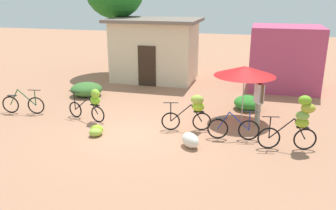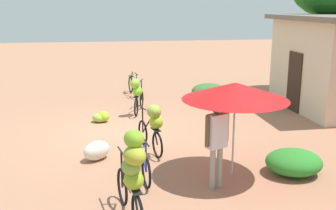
{
  "view_description": "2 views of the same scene",
  "coord_description": "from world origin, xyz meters",
  "views": [
    {
      "loc": [
        3.86,
        -10.14,
        4.47
      ],
      "look_at": [
        0.87,
        1.14,
        0.71
      ],
      "focal_mm": 37.47,
      "sensor_mm": 36.0,
      "label": 1
    },
    {
      "loc": [
        10.97,
        -0.33,
        3.5
      ],
      "look_at": [
        0.66,
        1.35,
        0.91
      ],
      "focal_mm": 42.81,
      "sensor_mm": 36.0,
      "label": 2
    }
  ],
  "objects": [
    {
      "name": "bicycle_near_pile",
      "position": [
        -1.84,
        0.73,
        0.72
      ],
      "size": [
        1.64,
        0.61,
        1.24
      ],
      "color": "black",
      "rests_on": "ground"
    },
    {
      "name": "person_vendor",
      "position": [
        3.93,
        1.77,
        1.08
      ],
      "size": [
        0.35,
        0.53,
        1.75
      ],
      "color": "gray",
      "rests_on": "ground"
    },
    {
      "name": "bicycle_leftmost",
      "position": [
        -4.81,
        0.83,
        0.37
      ],
      "size": [
        1.68,
        0.32,
        0.96
      ],
      "color": "black",
      "rests_on": "ground"
    },
    {
      "name": "hedge_bush_front_left",
      "position": [
        -3.6,
        3.64,
        0.3
      ],
      "size": [
        1.43,
        1.35,
        0.61
      ],
      "primitive_type": "ellipsoid",
      "color": "#3B702F",
      "rests_on": "ground"
    },
    {
      "name": "ground_plane",
      "position": [
        0.0,
        0.0,
        0.0
      ],
      "size": [
        60.0,
        60.0,
        0.0
      ],
      "primitive_type": "plane",
      "color": "#A87356"
    },
    {
      "name": "bicycle_center_loaded",
      "position": [
        1.85,
        0.79,
        0.76
      ],
      "size": [
        1.65,
        0.5,
        1.25
      ],
      "color": "black",
      "rests_on": "ground"
    },
    {
      "name": "building_low",
      "position": [
        -1.5,
        7.43,
        1.62
      ],
      "size": [
        4.63,
        3.26,
        3.2
      ],
      "color": "beige",
      "rests_on": "ground"
    },
    {
      "name": "bicycle_by_shop",
      "position": [
        3.22,
        0.36,
        0.37
      ],
      "size": [
        1.63,
        0.28,
        0.97
      ],
      "color": "black",
      "rests_on": "ground"
    },
    {
      "name": "shop_pink",
      "position": [
        5.0,
        7.36,
        1.49
      ],
      "size": [
        3.2,
        2.8,
        2.98
      ],
      "primitive_type": "cube",
      "color": "#B44068",
      "rests_on": "ground"
    },
    {
      "name": "bicycle_rightmost",
      "position": [
        5.11,
        0.05,
        0.98
      ],
      "size": [
        1.71,
        0.48,
        1.68
      ],
      "color": "black",
      "rests_on": "ground"
    },
    {
      "name": "hedge_bush_front_right",
      "position": [
        3.53,
        3.6,
        0.26
      ],
      "size": [
        1.09,
        1.21,
        0.53
      ],
      "primitive_type": "ellipsoid",
      "color": "#2C882C",
      "rests_on": "ground"
    },
    {
      "name": "produce_sack",
      "position": [
        2.02,
        -0.56,
        0.22
      ],
      "size": [
        0.79,
        0.82,
        0.44
      ],
      "primitive_type": "ellipsoid",
      "rotation": [
        0.0,
        0.0,
        2.29
      ],
      "color": "silver",
      "rests_on": "ground"
    },
    {
      "name": "banana_pile_on_ground",
      "position": [
        -1.13,
        -0.46,
        0.15
      ],
      "size": [
        0.56,
        0.66,
        0.33
      ],
      "color": "#96C041",
      "rests_on": "ground"
    },
    {
      "name": "market_umbrella",
      "position": [
        3.37,
        2.29,
        1.83
      ],
      "size": [
        2.18,
        2.18,
        2.0
      ],
      "color": "beige",
      "rests_on": "ground"
    }
  ]
}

